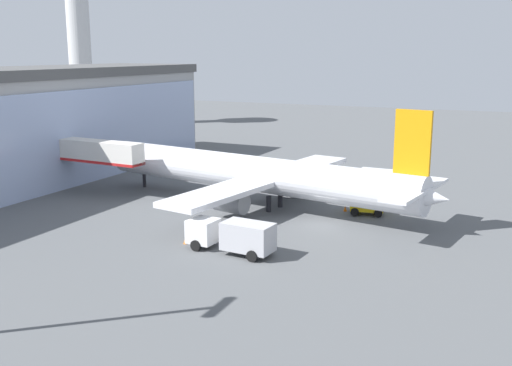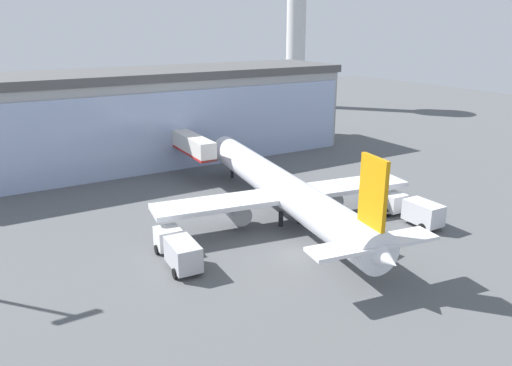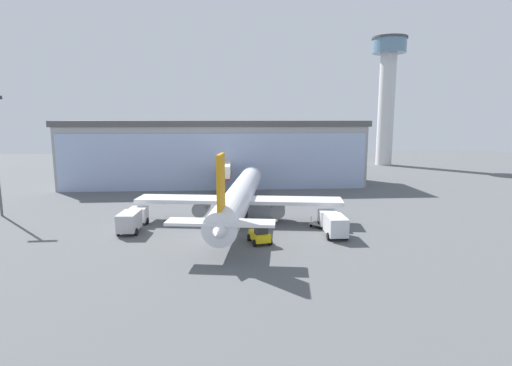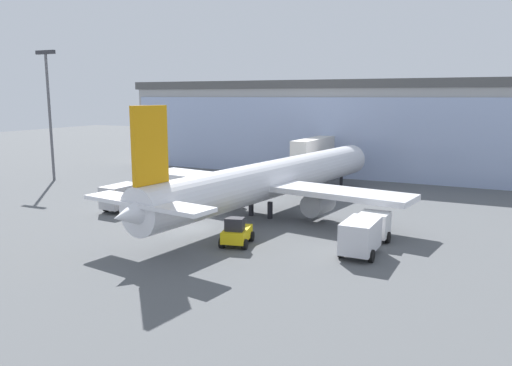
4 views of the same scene
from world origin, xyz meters
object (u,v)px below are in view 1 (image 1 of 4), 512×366
(safety_cone_wingtip, at_px, (185,241))
(airplane, at_px, (257,174))
(fuel_truck, at_px, (365,179))
(control_tower, at_px, (77,12))
(pushback_tug, at_px, (368,205))
(jet_bridge, at_px, (86,152))
(baggage_cart, at_px, (333,185))
(catering_truck, at_px, (233,235))
(safety_cone_nose, at_px, (345,209))

(safety_cone_wingtip, bearing_deg, airplane, -1.64)
(airplane, xyz_separation_m, fuel_truck, (11.09, -8.61, -1.90))
(control_tower, distance_m, pushback_tug, 89.96)
(fuel_truck, height_order, pushback_tug, fuel_truck)
(airplane, distance_m, pushback_tug, 11.63)
(jet_bridge, bearing_deg, control_tower, -46.41)
(pushback_tug, bearing_deg, baggage_cart, -66.28)
(control_tower, bearing_deg, baggage_cart, -119.12)
(baggage_cart, bearing_deg, safety_cone_wingtip, 128.14)
(catering_truck, xyz_separation_m, baggage_cart, (24.61, -0.70, -0.97))
(pushback_tug, bearing_deg, catering_truck, 54.20)
(catering_truck, bearing_deg, baggage_cart, -86.52)
(safety_cone_nose, relative_size, safety_cone_wingtip, 1.00)
(fuel_truck, bearing_deg, baggage_cart, 11.52)
(control_tower, height_order, fuel_truck, control_tower)
(control_tower, height_order, pushback_tug, control_tower)
(control_tower, height_order, baggage_cart, control_tower)
(jet_bridge, height_order, safety_cone_wingtip, jet_bridge)
(pushback_tug, distance_m, safety_cone_nose, 2.46)
(jet_bridge, xyz_separation_m, fuel_truck, (12.71, -29.15, -3.12))
(control_tower, bearing_deg, airplane, -127.57)
(catering_truck, distance_m, baggage_cart, 24.64)
(control_tower, relative_size, pushback_tug, 10.78)
(fuel_truck, xyz_separation_m, baggage_cart, (-0.59, 3.67, -0.97))
(baggage_cart, relative_size, pushback_tug, 0.91)
(jet_bridge, bearing_deg, safety_cone_nose, -169.88)
(airplane, bearing_deg, safety_cone_wingtip, 98.32)
(control_tower, height_order, safety_cone_nose, control_tower)
(fuel_truck, distance_m, pushback_tug, 9.82)
(airplane, bearing_deg, baggage_cart, -105.25)
(fuel_truck, bearing_deg, control_tower, -25.07)
(pushback_tug, bearing_deg, safety_cone_wingtip, 41.00)
(safety_cone_wingtip, bearing_deg, safety_cone_nose, -30.89)
(jet_bridge, bearing_deg, safety_cone_wingtip, 152.46)
(airplane, height_order, safety_cone_nose, airplane)
(catering_truck, distance_m, fuel_truck, 25.58)
(pushback_tug, xyz_separation_m, safety_cone_nose, (0.19, 2.36, -0.70))
(jet_bridge, bearing_deg, airplane, -172.06)
(jet_bridge, distance_m, safety_cone_wingtip, 23.88)
(safety_cone_nose, bearing_deg, pushback_tug, -94.55)
(jet_bridge, relative_size, baggage_cart, 4.70)
(fuel_truck, distance_m, baggage_cart, 3.84)
(safety_cone_nose, bearing_deg, fuel_truck, 1.81)
(safety_cone_nose, xyz_separation_m, safety_cone_wingtip, (-15.54, 9.30, 0.00))
(pushback_tug, bearing_deg, fuel_truck, -86.14)
(fuel_truck, bearing_deg, safety_cone_wingtip, 72.45)
(airplane, distance_m, safety_cone_nose, 9.60)
(catering_truck, bearing_deg, pushback_tug, -108.89)
(safety_cone_wingtip, bearing_deg, baggage_cart, -12.42)
(jet_bridge, xyz_separation_m, airplane, (1.62, -20.53, -1.22))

